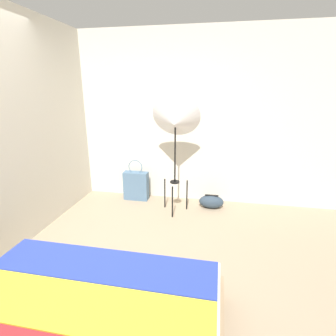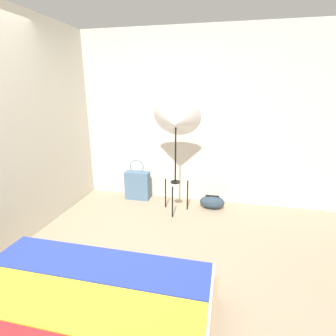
% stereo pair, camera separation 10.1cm
% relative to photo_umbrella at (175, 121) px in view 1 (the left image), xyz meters
% --- Properties ---
extents(ground_plane, '(14.00, 14.00, 0.00)m').
position_rel_photo_umbrella_xyz_m(ground_plane, '(-0.35, -1.82, -1.33)').
color(ground_plane, gray).
extents(wall_back, '(8.00, 0.05, 2.60)m').
position_rel_photo_umbrella_xyz_m(wall_back, '(-0.35, 0.53, -0.03)').
color(wall_back, beige).
rests_on(wall_back, ground_plane).
extents(wall_side_left, '(0.05, 8.00, 2.60)m').
position_rel_photo_umbrella_xyz_m(wall_side_left, '(-1.60, -0.82, -0.03)').
color(wall_side_left, beige).
rests_on(wall_side_left, ground_plane).
extents(photo_umbrella, '(0.66, 0.50, 1.68)m').
position_rel_photo_umbrella_xyz_m(photo_umbrella, '(0.00, 0.00, 0.00)').
color(photo_umbrella, black).
rests_on(photo_umbrella, ground_plane).
extents(tote_bag, '(0.39, 0.15, 0.67)m').
position_rel_photo_umbrella_xyz_m(tote_bag, '(-0.69, 0.31, -1.09)').
color(tote_bag, slate).
rests_on(tote_bag, ground_plane).
extents(duffel_bag, '(0.37, 0.20, 0.21)m').
position_rel_photo_umbrella_xyz_m(duffel_bag, '(0.53, 0.21, -1.23)').
color(duffel_bag, '#2D3D4C').
rests_on(duffel_bag, ground_plane).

